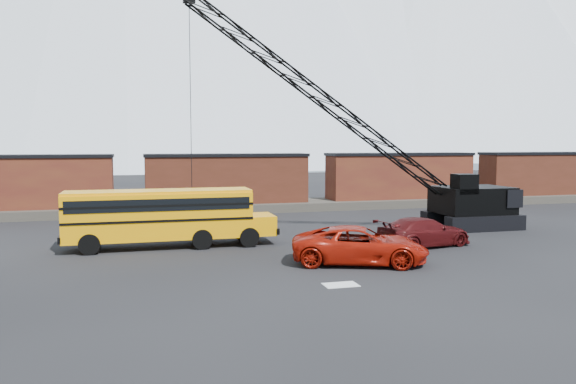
{
  "coord_description": "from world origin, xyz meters",
  "views": [
    {
      "loc": [
        -7.45,
        -25.06,
        5.77
      ],
      "look_at": [
        0.84,
        5.46,
        3.0
      ],
      "focal_mm": 35.0,
      "sensor_mm": 36.0,
      "label": 1
    }
  ],
  "objects_px": {
    "crawler_crane": "(350,118)",
    "school_bus": "(166,215)",
    "maroon_suv": "(424,232)",
    "red_pickup": "(360,245)"
  },
  "relations": [
    {
      "from": "crawler_crane",
      "to": "school_bus",
      "type": "bearing_deg",
      "value": -169.41
    },
    {
      "from": "maroon_suv",
      "to": "crawler_crane",
      "type": "xyz_separation_m",
      "value": [
        -2.19,
        5.72,
        6.5
      ]
    },
    {
      "from": "red_pickup",
      "to": "crawler_crane",
      "type": "relative_size",
      "value": 0.29
    },
    {
      "from": "school_bus",
      "to": "maroon_suv",
      "type": "relative_size",
      "value": 2.07
    },
    {
      "from": "red_pickup",
      "to": "maroon_suv",
      "type": "height_order",
      "value": "red_pickup"
    },
    {
      "from": "red_pickup",
      "to": "maroon_suv",
      "type": "relative_size",
      "value": 1.15
    },
    {
      "from": "crawler_crane",
      "to": "maroon_suv",
      "type": "bearing_deg",
      "value": -69.01
    },
    {
      "from": "school_bus",
      "to": "crawler_crane",
      "type": "bearing_deg",
      "value": 10.59
    },
    {
      "from": "maroon_suv",
      "to": "crawler_crane",
      "type": "relative_size",
      "value": 0.25
    },
    {
      "from": "maroon_suv",
      "to": "crawler_crane",
      "type": "bearing_deg",
      "value": 8.68
    }
  ]
}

